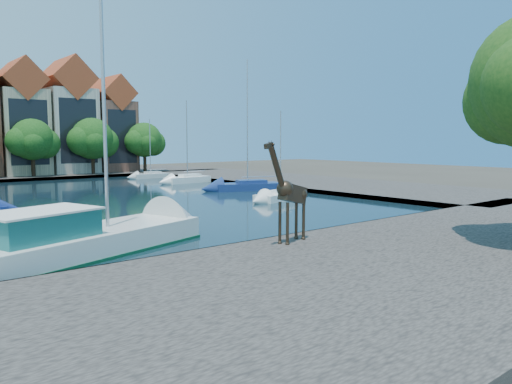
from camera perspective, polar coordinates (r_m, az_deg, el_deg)
ground at (r=25.52m, az=3.23°, el=-5.97°), size 160.00×160.00×0.00m
water_basin at (r=45.90m, az=-17.55°, el=-0.85°), size 38.00×50.00×0.08m
near_quay at (r=21.01m, az=16.43°, el=-8.14°), size 50.00×14.00×0.50m
far_quay at (r=76.40m, az=-26.60°, el=1.59°), size 60.00×16.00×0.50m
right_quay at (r=59.81m, az=5.23°, el=1.14°), size 14.00×52.00×0.50m
townhouse_east_inner at (r=76.73m, az=-25.40°, el=7.25°), size 5.94×9.18×15.79m
townhouse_east_mid at (r=78.60m, az=-20.77°, el=7.67°), size 6.43×9.18×16.65m
townhouse_east_end at (r=80.91m, az=-16.36°, el=7.05°), size 5.44×9.18×14.43m
far_tree_mid_east at (r=71.41m, az=-24.14°, el=5.35°), size 7.02×5.40×7.52m
far_tree_east at (r=73.95m, az=-18.13°, el=5.67°), size 7.54×5.80×7.84m
far_tree_far_east at (r=77.23m, az=-12.57°, el=5.70°), size 6.76×5.20×7.36m
giraffe_statue at (r=23.20m, az=3.89°, el=-0.16°), size 3.25×1.21×4.70m
motorsailer at (r=23.68m, az=-19.94°, el=-4.90°), size 12.56×7.02×11.56m
sailboat_right_a at (r=43.27m, az=2.80°, el=-0.31°), size 5.68×3.04×7.66m
sailboat_right_b at (r=51.51m, az=-0.97°, el=0.87°), size 7.19×4.61×13.26m
sailboat_right_c at (r=61.08m, az=-7.83°, el=1.60°), size 5.82×2.44×9.87m
sailboat_right_d at (r=69.29m, az=-11.95°, el=1.97°), size 4.82×1.83×7.99m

